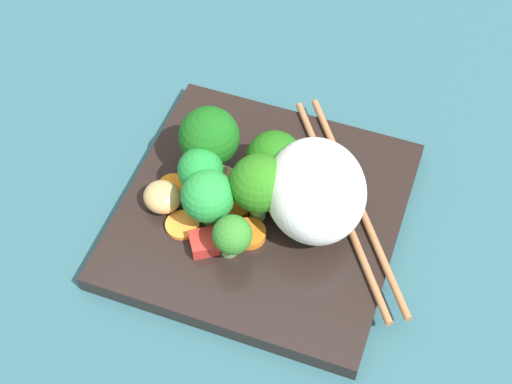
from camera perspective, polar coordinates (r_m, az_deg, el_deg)
ground_plane at (r=68.13cm, az=0.42°, el=-2.50°), size 110.00×110.00×2.00cm
square_plate at (r=66.62cm, az=0.43°, el=-1.61°), size 23.78×23.78×1.66cm
rice_mound at (r=62.30cm, az=4.45°, el=0.08°), size 12.04×11.57×7.89cm
broccoli_floret_0 at (r=62.13cm, az=0.46°, el=0.52°), size 4.91×4.91×6.83cm
broccoli_floret_1 at (r=65.06cm, az=1.16°, el=2.51°), size 4.85×4.85×5.81cm
broccoli_floret_2 at (r=64.06cm, az=-4.14°, el=1.48°), size 3.86×3.86×5.68cm
broccoli_floret_3 at (r=62.52cm, az=-3.60°, el=-0.34°), size 4.48×4.48×5.78cm
broccoli_floret_4 at (r=65.49cm, az=-3.50°, el=4.04°), size 5.24×5.24×6.93cm
broccoli_floret_5 at (r=60.93cm, az=-1.79°, el=-3.28°), size 3.23×3.23×4.84cm
carrot_slice_0 at (r=65.75cm, az=-1.43°, el=-1.05°), size 3.49×3.49×0.55cm
carrot_slice_1 at (r=67.48cm, az=-6.20°, el=0.45°), size 3.16×3.16×0.43cm
carrot_slice_2 at (r=65.00cm, az=-5.49°, el=-2.45°), size 3.91×3.91×0.41cm
carrot_slice_3 at (r=68.39cm, az=0.01°, el=2.01°), size 3.34×3.34×0.62cm
carrot_slice_4 at (r=64.04cm, az=-0.57°, el=-3.09°), size 4.05×4.05×0.74cm
pepper_chunk_0 at (r=63.33cm, az=-3.88°, el=-3.79°), size 3.08×3.09×1.30cm
chicken_piece_0 at (r=65.62cm, az=-6.97°, el=-0.37°), size 3.92×4.06×2.41cm
chicken_piece_1 at (r=66.94cm, az=-2.68°, el=1.07°), size 3.66×3.80×1.66cm
chopstick_pair at (r=66.46cm, az=6.86°, el=-0.69°), size 20.54×15.72×0.63cm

